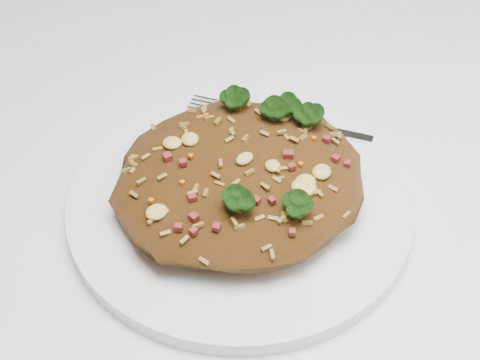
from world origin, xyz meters
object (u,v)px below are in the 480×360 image
object	(u,v)px
fried_rice	(241,169)
fork	(288,122)
dining_table	(342,223)
plate	(240,200)

from	to	relation	value
fried_rice	fork	distance (m)	0.09
dining_table	fork	size ratio (longest dim) A/B	9.38
fork	plate	bearing A→B (deg)	-98.04
plate	fried_rice	size ratio (longest dim) A/B	1.39
plate	fried_rice	distance (m)	0.03
fried_rice	fork	xyz separation A→B (m)	(0.07, 0.05, -0.02)
plate	fried_rice	bearing A→B (deg)	10.21
dining_table	fork	distance (m)	0.12
dining_table	fork	bearing A→B (deg)	131.06
dining_table	plate	bearing A→B (deg)	-175.82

